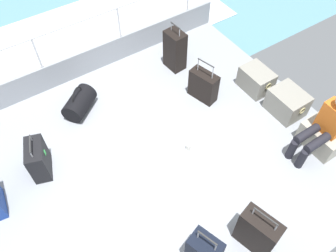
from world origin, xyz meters
TOP-DOWN VIEW (x-y plane):
  - ground_plane at (0.00, 0.00)m, footprint 4.40×5.20m
  - gunwale_port at (-2.17, 0.00)m, footprint 0.06×5.20m
  - railing_port at (-2.17, 0.00)m, footprint 0.04×4.20m
  - sea_wake at (-3.60, 0.00)m, footprint 12.00×12.00m
  - cargo_crate_0 at (-0.30, 2.12)m, footprint 0.55×0.38m
  - cargo_crate_1 at (0.34, 2.17)m, footprint 0.57×0.44m
  - cargo_crate_2 at (1.07, 2.17)m, footprint 0.60×0.48m
  - passenger_seated at (1.07, 1.99)m, footprint 0.34×0.66m
  - suitcase_2 at (-0.73, -1.35)m, footprint 0.48×0.35m
  - suitcase_3 at (-0.61, 1.29)m, footprint 0.49×0.32m
  - suitcase_5 at (1.60, 0.36)m, footprint 0.50×0.33m
  - suitcase_6 at (-1.46, 1.33)m, footprint 0.36×0.28m
  - duffel_bag at (-1.43, -0.47)m, footprint 0.59×0.63m
  - paper_cup at (0.09, 0.51)m, footprint 0.08×0.08m

SIDE VIEW (x-z plane):
  - sea_wake at x=-3.60m, z-range -0.35..-0.33m
  - ground_plane at x=0.00m, z-range -0.06..0.00m
  - paper_cup at x=0.09m, z-range 0.00..0.10m
  - duffel_bag at x=-1.43m, z-range -0.07..0.40m
  - cargo_crate_2 at x=1.07m, z-range 0.00..0.35m
  - cargo_crate_0 at x=-0.30m, z-range 0.00..0.37m
  - cargo_crate_1 at x=0.34m, z-range 0.00..0.39m
  - gunwale_port at x=-2.17m, z-range 0.00..0.45m
  - suitcase_3 at x=-0.61m, z-range -0.11..0.62m
  - suitcase_2 at x=-0.73m, z-range -0.05..0.57m
  - suitcase_5 at x=1.60m, z-range -0.07..0.68m
  - suitcase_6 at x=-1.46m, z-range -0.07..0.78m
  - passenger_seated at x=1.07m, z-range 0.02..1.06m
  - railing_port at x=-2.17m, z-range 0.27..1.29m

